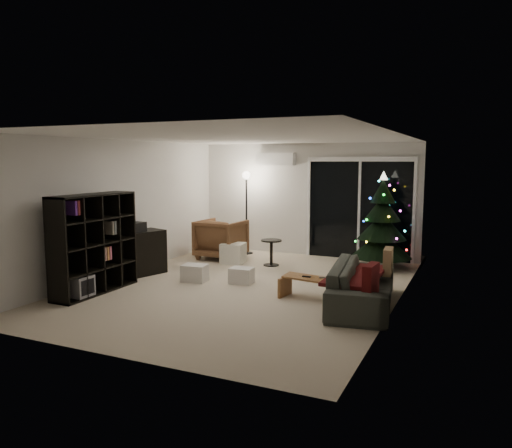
{
  "coord_description": "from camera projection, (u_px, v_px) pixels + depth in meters",
  "views": [
    {
      "loc": [
        3.58,
        -7.35,
        2.13
      ],
      "look_at": [
        0.1,
        0.3,
        1.05
      ],
      "focal_mm": 35.0,
      "sensor_mm": 36.0,
      "label": 1
    }
  ],
  "objects": [
    {
      "name": "remote_a",
      "position": [
        307.0,
        277.0,
        7.68
      ],
      "size": [
        0.13,
        0.04,
        0.02
      ],
      "primitive_type": "cube",
      "color": "black",
      "rests_on": "coffee_table"
    },
    {
      "name": "room",
      "position": [
        299.0,
        219.0,
        9.41
      ],
      "size": [
        6.5,
        7.51,
        2.6
      ],
      "color": "beige",
      "rests_on": "ground"
    },
    {
      "name": "sofa_throw",
      "position": [
        356.0,
        275.0,
        7.32
      ],
      "size": [
        0.67,
        1.54,
        0.05
      ],
      "primitive_type": "cube",
      "color": "#511411",
      "rests_on": "sofa"
    },
    {
      "name": "floor_lamp",
      "position": [
        246.0,
        214.0,
        11.33
      ],
      "size": [
        0.29,
        0.29,
        1.82
      ],
      "primitive_type": "cylinder",
      "color": "black",
      "rests_on": "floor"
    },
    {
      "name": "coffee_table",
      "position": [
        316.0,
        289.0,
        7.64
      ],
      "size": [
        1.12,
        0.55,
        0.34
      ],
      "primitive_type": null,
      "rotation": [
        0.0,
        0.0,
        -0.17
      ],
      "color": "#985C33",
      "rests_on": "floor"
    },
    {
      "name": "cardboard_box_b",
      "position": [
        242.0,
        276.0,
        8.67
      ],
      "size": [
        0.41,
        0.32,
        0.27
      ],
      "primitive_type": "cube",
      "rotation": [
        0.0,
        0.0,
        0.08
      ],
      "color": "silver",
      "rests_on": "floor"
    },
    {
      "name": "ottoman",
      "position": [
        233.0,
        253.0,
        10.4
      ],
      "size": [
        0.52,
        0.52,
        0.41
      ],
      "primitive_type": "cube",
      "rotation": [
        0.0,
        0.0,
        0.15
      ],
      "color": "white",
      "rests_on": "floor"
    },
    {
      "name": "media_cabinet",
      "position": [
        130.0,
        254.0,
        9.15
      ],
      "size": [
        0.86,
        1.4,
        0.82
      ],
      "primitive_type": "cube",
      "rotation": [
        0.0,
        0.0,
        -0.3
      ],
      "color": "black",
      "rests_on": "floor"
    },
    {
      "name": "stereo",
      "position": [
        129.0,
        227.0,
        9.09
      ],
      "size": [
        0.42,
        0.49,
        0.18
      ],
      "primitive_type": "cube",
      "color": "black",
      "rests_on": "media_cabinet"
    },
    {
      "name": "christmas_tree",
      "position": [
        382.0,
        220.0,
        9.8
      ],
      "size": [
        1.23,
        1.23,
        1.91
      ],
      "primitive_type": "cone",
      "rotation": [
        0.0,
        0.0,
        0.04
      ],
      "color": "black",
      "rests_on": "floor"
    },
    {
      "name": "cardboard_box_a",
      "position": [
        195.0,
        273.0,
        8.8
      ],
      "size": [
        0.45,
        0.36,
        0.3
      ],
      "primitive_type": "cube",
      "rotation": [
        0.0,
        0.0,
        0.11
      ],
      "color": "silver",
      "rests_on": "floor"
    },
    {
      "name": "remote_b",
      "position": [
        323.0,
        277.0,
        7.62
      ],
      "size": [
        0.13,
        0.08,
        0.02
      ],
      "primitive_type": "cube",
      "rotation": [
        0.0,
        0.0,
        0.35
      ],
      "color": "slate",
      "rests_on": "coffee_table"
    },
    {
      "name": "cushion_b",
      "position": [
        371.0,
        279.0,
        6.58
      ],
      "size": [
        0.15,
        0.42,
        0.41
      ],
      "primitive_type": "cube",
      "rotation": [
        0.0,
        0.0,
        -0.07
      ],
      "color": "#511411",
      "rests_on": "sofa"
    },
    {
      "name": "side_table",
      "position": [
        271.0,
        253.0,
        10.11
      ],
      "size": [
        0.56,
        0.56,
        0.53
      ],
      "primitive_type": "cylinder",
      "rotation": [
        0.0,
        0.0,
        0.41
      ],
      "color": "black",
      "rests_on": "floor"
    },
    {
      "name": "armchair",
      "position": [
        221.0,
        239.0,
        10.82
      ],
      "size": [
        0.94,
        0.96,
        0.86
      ],
      "primitive_type": "imported",
      "rotation": [
        0.0,
        0.0,
        3.12
      ],
      "color": "brown",
      "rests_on": "floor"
    },
    {
      "name": "sofa",
      "position": [
        362.0,
        285.0,
        7.3
      ],
      "size": [
        1.12,
        2.23,
        0.62
      ],
      "primitive_type": "imported",
      "rotation": [
        0.0,
        0.0,
        1.71
      ],
      "color": "#2E2F2C",
      "rests_on": "floor"
    },
    {
      "name": "cushion_a",
      "position": [
        388.0,
        261.0,
        7.75
      ],
      "size": [
        0.16,
        0.42,
        0.41
      ],
      "primitive_type": "cube",
      "rotation": [
        0.0,
        0.0,
        0.09
      ],
      "color": "#876141",
      "rests_on": "sofa"
    },
    {
      "name": "bookshelf",
      "position": [
        85.0,
        243.0,
        8.08
      ],
      "size": [
        0.64,
        1.64,
        1.6
      ],
      "primitive_type": null,
      "rotation": [
        0.0,
        0.0,
        -0.15
      ],
      "color": "black",
      "rests_on": "floor"
    }
  ]
}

